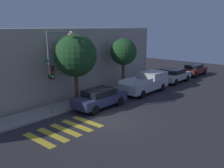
{
  "coord_description": "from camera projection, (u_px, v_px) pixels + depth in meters",
  "views": [
    {
      "loc": [
        -11.49,
        -10.28,
        5.94
      ],
      "look_at": [
        2.75,
        2.1,
        1.6
      ],
      "focal_mm": 40.0,
      "sensor_mm": 36.0,
      "label": 1
    }
  ],
  "objects": [
    {
      "name": "pickup_truck",
      "position": [
        146.0,
        82.0,
        23.07
      ],
      "size": [
        5.35,
        2.06,
        1.76
      ],
      "color": "#BCBCC1",
      "rests_on": "ground"
    },
    {
      "name": "sedan_far_end",
      "position": [
        194.0,
        69.0,
        31.02
      ],
      "size": [
        4.26,
        1.8,
        1.39
      ],
      "color": "maroon",
      "rests_on": "ground"
    },
    {
      "name": "sidewalk",
      "position": [
        67.0,
        105.0,
        19.06
      ],
      "size": [
        26.0,
        2.1,
        0.14
      ],
      "primitive_type": "cube",
      "color": "gray",
      "rests_on": "ground"
    },
    {
      "name": "tree_near_corner",
      "position": [
        76.0,
        56.0,
        18.57
      ],
      "size": [
        3.19,
        3.19,
        5.44
      ],
      "color": "#4C3823",
      "rests_on": "ground"
    },
    {
      "name": "crosswalk",
      "position": [
        65.0,
        130.0,
        14.69
      ],
      "size": [
        4.03,
        2.6,
        0.0
      ],
      "color": "gold",
      "rests_on": "ground"
    },
    {
      "name": "ground_plane",
      "position": [
        109.0,
        120.0,
        16.36
      ],
      "size": [
        60.0,
        60.0,
        0.0
      ],
      "primitive_type": "plane",
      "color": "#2D2B30"
    },
    {
      "name": "sedan_middle",
      "position": [
        175.0,
        75.0,
        27.22
      ],
      "size": [
        4.48,
        1.87,
        1.46
      ],
      "color": "#B7BABF",
      "rests_on": "ground"
    },
    {
      "name": "tree_midblock",
      "position": [
        123.0,
        52.0,
        22.83
      ],
      "size": [
        2.45,
        2.45,
        4.93
      ],
      "color": "brown",
      "rests_on": "ground"
    },
    {
      "name": "traffic_light_pole",
      "position": [
        55.0,
        62.0,
        16.56
      ],
      "size": [
        2.47,
        0.56,
        5.72
      ],
      "color": "slate",
      "rests_on": "ground"
    },
    {
      "name": "sedan_near_corner",
      "position": [
        100.0,
        98.0,
        18.52
      ],
      "size": [
        4.36,
        1.8,
        1.46
      ],
      "color": "#2D3351",
      "rests_on": "ground"
    },
    {
      "name": "building_row",
      "position": [
        33.0,
        63.0,
        21.27
      ],
      "size": [
        26.0,
        6.0,
        5.81
      ],
      "primitive_type": "cube",
      "color": "#A89E8E",
      "rests_on": "ground"
    }
  ]
}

